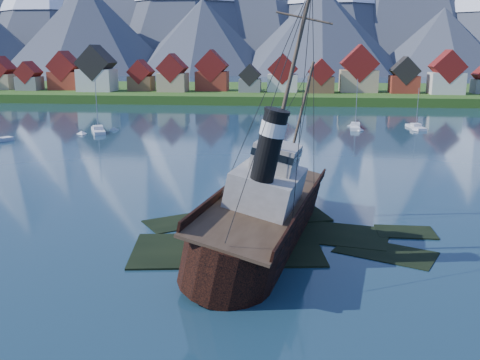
# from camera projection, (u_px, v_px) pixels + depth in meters

# --- Properties ---
(ground) EXTENTS (1400.00, 1400.00, 0.00)m
(ground) POSITION_uv_depth(u_px,v_px,m) (260.00, 244.00, 52.80)
(ground) COLOR #173141
(ground) RESTS_ON ground
(shoal) EXTENTS (31.71, 21.24, 1.14)m
(shoal) POSITION_uv_depth(u_px,v_px,m) (279.00, 241.00, 54.78)
(shoal) COLOR black
(shoal) RESTS_ON ground
(shore_bank) EXTENTS (600.00, 80.00, 3.20)m
(shore_bank) POSITION_uv_depth(u_px,v_px,m) (288.00, 96.00, 216.94)
(shore_bank) COLOR #214413
(shore_bank) RESTS_ON ground
(seawall) EXTENTS (600.00, 2.50, 2.00)m
(seawall) POSITION_uv_depth(u_px,v_px,m) (286.00, 106.00, 180.25)
(seawall) COLOR #3F3D38
(seawall) RESTS_ON ground
(town) EXTENTS (250.96, 16.69, 17.30)m
(town) POSITION_uv_depth(u_px,v_px,m) (200.00, 75.00, 200.92)
(town) COLOR maroon
(town) RESTS_ON ground
(tugboat_wreck) EXTENTS (7.56, 32.57, 25.81)m
(tugboat_wreck) POSITION_uv_depth(u_px,v_px,m) (259.00, 207.00, 53.86)
(tugboat_wreck) COLOR black
(tugboat_wreck) RESTS_ON ground
(sailboat_c) EXTENTS (6.42, 9.86, 12.58)m
(sailboat_c) POSITION_uv_depth(u_px,v_px,m) (98.00, 131.00, 123.05)
(sailboat_c) COLOR silver
(sailboat_c) RESTS_ON ground
(sailboat_d) EXTENTS (3.19, 9.22, 12.32)m
(sailboat_d) POSITION_uv_depth(u_px,v_px,m) (355.00, 127.00, 128.69)
(sailboat_d) COLOR silver
(sailboat_d) RESTS_ON ground
(sailboat_e) EXTENTS (3.52, 9.00, 10.17)m
(sailboat_e) POSITION_uv_depth(u_px,v_px,m) (416.00, 128.00, 128.75)
(sailboat_e) COLOR silver
(sailboat_e) RESTS_ON ground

